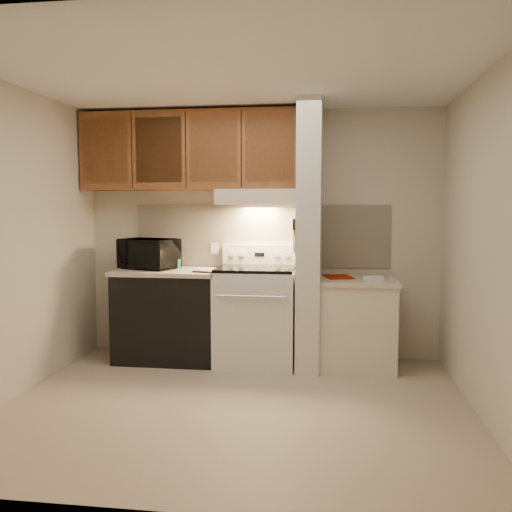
# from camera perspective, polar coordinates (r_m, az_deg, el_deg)

# --- Properties ---
(floor) EXTENTS (3.60, 3.60, 0.00)m
(floor) POSITION_cam_1_polar(r_m,az_deg,el_deg) (4.35, -2.11, -15.42)
(floor) COLOR tan
(floor) RESTS_ON ground
(ceiling) EXTENTS (3.60, 3.60, 0.00)m
(ceiling) POSITION_cam_1_polar(r_m,az_deg,el_deg) (4.18, -2.23, 18.60)
(ceiling) COLOR white
(ceiling) RESTS_ON wall_back
(wall_back) EXTENTS (3.60, 2.50, 0.02)m
(wall_back) POSITION_cam_1_polar(r_m,az_deg,el_deg) (5.56, 0.50, 2.30)
(wall_back) COLOR beige
(wall_back) RESTS_ON floor
(wall_left) EXTENTS (0.02, 3.00, 2.50)m
(wall_left) POSITION_cam_1_polar(r_m,az_deg,el_deg) (4.73, -24.18, 1.34)
(wall_left) COLOR beige
(wall_left) RESTS_ON floor
(wall_right) EXTENTS (0.02, 3.00, 2.50)m
(wall_right) POSITION_cam_1_polar(r_m,az_deg,el_deg) (4.16, 23.04, 0.93)
(wall_right) COLOR beige
(wall_right) RESTS_ON floor
(backsplash) EXTENTS (2.60, 0.02, 0.63)m
(backsplash) POSITION_cam_1_polar(r_m,az_deg,el_deg) (5.55, 0.48, 2.14)
(backsplash) COLOR #F0E5C6
(backsplash) RESTS_ON wall_back
(range_body) EXTENTS (0.76, 0.65, 0.92)m
(range_body) POSITION_cam_1_polar(r_m,az_deg,el_deg) (5.32, 0.02, -6.42)
(range_body) COLOR silver
(range_body) RESTS_ON floor
(oven_window) EXTENTS (0.50, 0.01, 0.30)m
(oven_window) POSITION_cam_1_polar(r_m,az_deg,el_deg) (5.00, -0.47, -6.69)
(oven_window) COLOR black
(oven_window) RESTS_ON range_body
(oven_handle) EXTENTS (0.65, 0.02, 0.02)m
(oven_handle) POSITION_cam_1_polar(r_m,az_deg,el_deg) (4.93, -0.54, -4.28)
(oven_handle) COLOR silver
(oven_handle) RESTS_ON range_body
(cooktop) EXTENTS (0.74, 0.64, 0.03)m
(cooktop) POSITION_cam_1_polar(r_m,az_deg,el_deg) (5.24, 0.02, -1.33)
(cooktop) COLOR black
(cooktop) RESTS_ON range_body
(range_backguard) EXTENTS (0.76, 0.08, 0.20)m
(range_backguard) POSITION_cam_1_polar(r_m,az_deg,el_deg) (5.51, 0.42, 0.19)
(range_backguard) COLOR silver
(range_backguard) RESTS_ON range_body
(range_display) EXTENTS (0.10, 0.01, 0.04)m
(range_display) POSITION_cam_1_polar(r_m,az_deg,el_deg) (5.47, 0.36, 0.15)
(range_display) COLOR black
(range_display) RESTS_ON range_backguard
(range_knob_left_outer) EXTENTS (0.05, 0.02, 0.05)m
(range_knob_left_outer) POSITION_cam_1_polar(r_m,az_deg,el_deg) (5.51, -2.53, 0.18)
(range_knob_left_outer) COLOR silver
(range_knob_left_outer) RESTS_ON range_backguard
(range_knob_left_inner) EXTENTS (0.05, 0.02, 0.05)m
(range_knob_left_inner) POSITION_cam_1_polar(r_m,az_deg,el_deg) (5.49, -1.51, 0.17)
(range_knob_left_inner) COLOR silver
(range_knob_left_inner) RESTS_ON range_backguard
(range_knob_right_inner) EXTENTS (0.05, 0.02, 0.05)m
(range_knob_right_inner) POSITION_cam_1_polar(r_m,az_deg,el_deg) (5.45, 2.23, 0.13)
(range_knob_right_inner) COLOR silver
(range_knob_right_inner) RESTS_ON range_backguard
(range_knob_right_outer) EXTENTS (0.05, 0.02, 0.05)m
(range_knob_right_outer) POSITION_cam_1_polar(r_m,az_deg,el_deg) (5.44, 3.28, 0.11)
(range_knob_right_outer) COLOR silver
(range_knob_right_outer) RESTS_ON range_backguard
(dishwasher_front) EXTENTS (1.00, 0.63, 0.87)m
(dishwasher_front) POSITION_cam_1_polar(r_m,az_deg,el_deg) (5.52, -9.12, -6.33)
(dishwasher_front) COLOR black
(dishwasher_front) RESTS_ON floor
(left_countertop) EXTENTS (1.04, 0.67, 0.04)m
(left_countertop) POSITION_cam_1_polar(r_m,az_deg,el_deg) (5.45, -9.18, -1.63)
(left_countertop) COLOR beige
(left_countertop) RESTS_ON dishwasher_front
(spoon_rest) EXTENTS (0.22, 0.13, 0.01)m
(spoon_rest) POSITION_cam_1_polar(r_m,az_deg,el_deg) (5.15, -5.57, -1.68)
(spoon_rest) COLOR black
(spoon_rest) RESTS_ON left_countertop
(teal_jar) EXTENTS (0.11, 0.11, 0.10)m
(teal_jar) POSITION_cam_1_polar(r_m,az_deg,el_deg) (5.52, -8.38, -0.82)
(teal_jar) COLOR #1E675E
(teal_jar) RESTS_ON left_countertop
(outlet) EXTENTS (0.08, 0.01, 0.12)m
(outlet) POSITION_cam_1_polar(r_m,az_deg,el_deg) (5.62, -4.39, 0.78)
(outlet) COLOR beige
(outlet) RESTS_ON backsplash
(microwave) EXTENTS (0.64, 0.53, 0.30)m
(microwave) POSITION_cam_1_polar(r_m,az_deg,el_deg) (5.55, -11.23, 0.23)
(microwave) COLOR black
(microwave) RESTS_ON left_countertop
(partition_pillar) EXTENTS (0.22, 0.70, 2.50)m
(partition_pillar) POSITION_cam_1_polar(r_m,az_deg,el_deg) (5.17, 5.63, 2.06)
(partition_pillar) COLOR beige
(partition_pillar) RESTS_ON floor
(pillar_trim) EXTENTS (0.01, 0.70, 0.04)m
(pillar_trim) POSITION_cam_1_polar(r_m,az_deg,el_deg) (5.17, 4.35, 2.62)
(pillar_trim) COLOR brown
(pillar_trim) RESTS_ON partition_pillar
(knife_strip) EXTENTS (0.02, 0.42, 0.04)m
(knife_strip) POSITION_cam_1_polar(r_m,az_deg,el_deg) (5.12, 4.25, 2.82)
(knife_strip) COLOR black
(knife_strip) RESTS_ON partition_pillar
(knife_blade_a) EXTENTS (0.01, 0.03, 0.16)m
(knife_blade_a) POSITION_cam_1_polar(r_m,az_deg,el_deg) (4.96, 3.98, 1.59)
(knife_blade_a) COLOR silver
(knife_blade_a) RESTS_ON knife_strip
(knife_handle_a) EXTENTS (0.02, 0.02, 0.10)m
(knife_handle_a) POSITION_cam_1_polar(r_m,az_deg,el_deg) (4.95, 3.99, 3.32)
(knife_handle_a) COLOR black
(knife_handle_a) RESTS_ON knife_strip
(knife_blade_b) EXTENTS (0.01, 0.04, 0.18)m
(knife_blade_b) POSITION_cam_1_polar(r_m,az_deg,el_deg) (5.06, 4.05, 1.55)
(knife_blade_b) COLOR silver
(knife_blade_b) RESTS_ON knife_strip
(knife_handle_b) EXTENTS (0.02, 0.02, 0.10)m
(knife_handle_b) POSITION_cam_1_polar(r_m,az_deg,el_deg) (5.05, 4.06, 3.36)
(knife_handle_b) COLOR black
(knife_handle_b) RESTS_ON knife_strip
(knife_blade_c) EXTENTS (0.01, 0.04, 0.20)m
(knife_blade_c) POSITION_cam_1_polar(r_m,az_deg,el_deg) (5.14, 4.11, 1.49)
(knife_blade_c) COLOR silver
(knife_blade_c) RESTS_ON knife_strip
(knife_handle_c) EXTENTS (0.02, 0.02, 0.10)m
(knife_handle_c) POSITION_cam_1_polar(r_m,az_deg,el_deg) (5.12, 4.11, 3.38)
(knife_handle_c) COLOR black
(knife_handle_c) RESTS_ON knife_strip
(knife_blade_d) EXTENTS (0.01, 0.04, 0.16)m
(knife_blade_d) POSITION_cam_1_polar(r_m,az_deg,el_deg) (5.22, 4.17, 1.77)
(knife_blade_d) COLOR silver
(knife_blade_d) RESTS_ON knife_strip
(knife_handle_d) EXTENTS (0.02, 0.02, 0.10)m
(knife_handle_d) POSITION_cam_1_polar(r_m,az_deg,el_deg) (5.20, 4.17, 3.41)
(knife_handle_d) COLOR black
(knife_handle_d) RESTS_ON knife_strip
(knife_blade_e) EXTENTS (0.01, 0.04, 0.18)m
(knife_blade_e) POSITION_cam_1_polar(r_m,az_deg,el_deg) (5.28, 4.21, 1.70)
(knife_blade_e) COLOR silver
(knife_blade_e) RESTS_ON knife_strip
(knife_handle_e) EXTENTS (0.02, 0.02, 0.10)m
(knife_handle_e) POSITION_cam_1_polar(r_m,az_deg,el_deg) (5.28, 4.23, 3.44)
(knife_handle_e) COLOR black
(knife_handle_e) RESTS_ON knife_strip
(oven_mitt) EXTENTS (0.03, 0.11, 0.26)m
(oven_mitt) POSITION_cam_1_polar(r_m,az_deg,el_deg) (5.35, 4.27, 1.59)
(oven_mitt) COLOR slate
(oven_mitt) RESTS_ON partition_pillar
(right_cab_base) EXTENTS (0.70, 0.60, 0.81)m
(right_cab_base) POSITION_cam_1_polar(r_m,az_deg,el_deg) (5.29, 10.57, -7.19)
(right_cab_base) COLOR beige
(right_cab_base) RESTS_ON floor
(right_countertop) EXTENTS (0.74, 0.64, 0.04)m
(right_countertop) POSITION_cam_1_polar(r_m,az_deg,el_deg) (5.21, 10.65, -2.62)
(right_countertop) COLOR beige
(right_countertop) RESTS_ON right_cab_base
(red_folder) EXTENTS (0.31, 0.37, 0.01)m
(red_folder) POSITION_cam_1_polar(r_m,az_deg,el_deg) (5.30, 8.66, -2.18)
(red_folder) COLOR #991E04
(red_folder) RESTS_ON right_countertop
(white_box) EXTENTS (0.19, 0.16, 0.04)m
(white_box) POSITION_cam_1_polar(r_m,az_deg,el_deg) (5.12, 12.26, -2.33)
(white_box) COLOR white
(white_box) RESTS_ON right_countertop
(range_hood) EXTENTS (0.78, 0.44, 0.15)m
(range_hood) POSITION_cam_1_polar(r_m,az_deg,el_deg) (5.33, 0.20, 6.21)
(range_hood) COLOR beige
(range_hood) RESTS_ON upper_cabinets
(hood_lip) EXTENTS (0.78, 0.04, 0.06)m
(hood_lip) POSITION_cam_1_polar(r_m,az_deg,el_deg) (5.13, -0.11, 5.75)
(hood_lip) COLOR beige
(hood_lip) RESTS_ON range_hood
(upper_cabinets) EXTENTS (2.18, 0.33, 0.77)m
(upper_cabinets) POSITION_cam_1_polar(r_m,az_deg,el_deg) (5.54, -6.96, 10.90)
(upper_cabinets) COLOR brown
(upper_cabinets) RESTS_ON wall_back
(cab_door_a) EXTENTS (0.46, 0.01, 0.63)m
(cab_door_a) POSITION_cam_1_polar(r_m,az_deg,el_deg) (5.65, -15.57, 10.63)
(cab_door_a) COLOR brown
(cab_door_a) RESTS_ON upper_cabinets
(cab_gap_a) EXTENTS (0.01, 0.01, 0.73)m
(cab_gap_a) POSITION_cam_1_polar(r_m,az_deg,el_deg) (5.55, -12.94, 10.79)
(cab_gap_a) COLOR black
(cab_gap_a) RESTS_ON upper_cabinets
(cab_door_b) EXTENTS (0.46, 0.01, 0.63)m
(cab_door_b) POSITION_cam_1_polar(r_m,az_deg,el_deg) (5.46, -10.21, 10.94)
(cab_door_b) COLOR brown
(cab_door_b) RESTS_ON upper_cabinets
(cab_gap_b) EXTENTS (0.01, 0.01, 0.73)m
(cab_gap_b) POSITION_cam_1_polar(r_m,az_deg,el_deg) (5.38, -7.40, 11.06)
(cab_gap_b) COLOR black
(cab_gap_b) RESTS_ON upper_cabinets
(cab_door_c) EXTENTS (0.46, 0.01, 0.63)m
(cab_door_c) POSITION_cam_1_polar(r_m,az_deg,el_deg) (5.32, -4.51, 11.16)
(cab_door_c) COLOR brown
(cab_door_c) RESTS_ON upper_cabinets
(cab_gap_c) EXTENTS (0.01, 0.01, 0.73)m
(cab_gap_c) POSITION_cam_1_polar(r_m,az_deg,el_deg) (5.27, -1.56, 11.23)
(cab_gap_c) COLOR black
(cab_gap_c) RESTS_ON upper_cabinets
(cab_door_d) EXTENTS (0.46, 0.01, 0.63)m
(cab_door_d) POSITION_cam_1_polar(r_m,az_deg,el_deg) (5.23, 1.44, 11.27)
(cab_door_d) COLOR brown
(cab_door_d) RESTS_ON upper_cabinets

